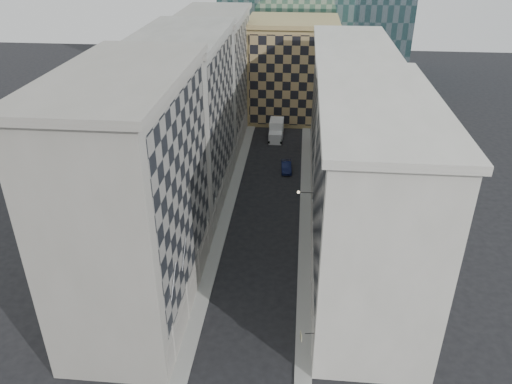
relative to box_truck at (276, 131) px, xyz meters
The scene contains 13 objects.
sidewalk_west 26.33m from the box_truck, 101.08° to the right, with size 1.50×100.00×0.15m, color gray.
sidewalk_east 26.41m from the box_truck, 78.08° to the right, with size 1.50×100.00×0.15m, color gray.
bldg_left_a 47.22m from the box_truck, 103.41° to the right, with size 10.80×22.80×23.70m.
bldg_left_b 27.06m from the box_truck, 115.11° to the right, with size 10.80×22.80×22.70m.
bldg_left_c 14.26m from the box_truck, behind, with size 10.80×22.80×21.70m.
bldg_right_a 43.21m from the box_truck, 74.82° to the right, with size 10.80×26.80×20.70m.
bldg_right_b 19.61m from the box_truck, 51.23° to the right, with size 10.80×28.80×19.70m.
tan_block 14.68m from the box_truck, 79.71° to the left, with size 16.80×14.80×18.80m.
flagpoles_left 50.56m from the box_truck, 96.53° to the right, with size 0.10×6.33×2.33m.
bracket_lamp 32.49m from the box_truck, 81.82° to the right, with size 1.98×0.36×0.36m.
box_truck is the anchor object (origin of this frame).
dark_car 13.56m from the box_truck, 79.98° to the right, with size 1.53×4.39×1.45m, color #10173A.
shop_sign 53.11m from the box_truck, 84.42° to the right, with size 1.17×0.68×0.75m.
Camera 1 is at (4.04, -28.21, 34.28)m, focal length 35.00 mm.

